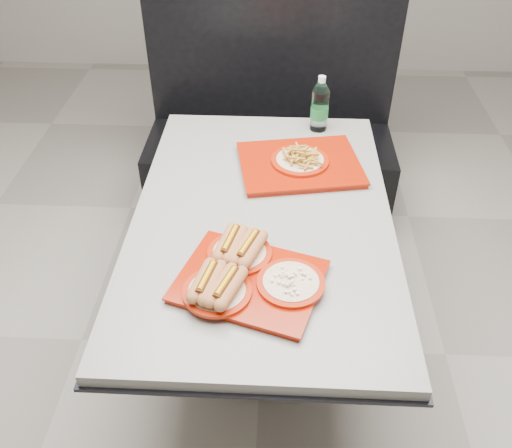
{
  "coord_description": "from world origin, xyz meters",
  "views": [
    {
      "loc": [
        0.05,
        -1.49,
        1.93
      ],
      "look_at": [
        -0.02,
        -0.16,
        0.83
      ],
      "focal_mm": 38.0,
      "sensor_mm": 36.0,
      "label": 1
    }
  ],
  "objects_px": {
    "diner_table": "(262,248)",
    "tray_near": "(244,274)",
    "tray_far": "(300,162)",
    "booth_bench": "(270,139)",
    "water_bottle": "(320,107)"
  },
  "relations": [
    {
      "from": "diner_table",
      "to": "tray_far",
      "type": "bearing_deg",
      "value": 65.59
    },
    {
      "from": "booth_bench",
      "to": "tray_near",
      "type": "bearing_deg",
      "value": -91.63
    },
    {
      "from": "diner_table",
      "to": "tray_near",
      "type": "xyz_separation_m",
      "value": [
        -0.04,
        -0.34,
        0.2
      ]
    },
    {
      "from": "tray_far",
      "to": "diner_table",
      "type": "bearing_deg",
      "value": -114.41
    },
    {
      "from": "booth_bench",
      "to": "tray_near",
      "type": "xyz_separation_m",
      "value": [
        -0.04,
        -1.44,
        0.38
      ]
    },
    {
      "from": "tray_near",
      "to": "booth_bench",
      "type": "bearing_deg",
      "value": 88.37
    },
    {
      "from": "booth_bench",
      "to": "tray_far",
      "type": "height_order",
      "value": "booth_bench"
    },
    {
      "from": "water_bottle",
      "to": "tray_near",
      "type": "bearing_deg",
      "value": -105.32
    },
    {
      "from": "tray_near",
      "to": "tray_far",
      "type": "xyz_separation_m",
      "value": [
        0.17,
        0.64,
        -0.01
      ]
    },
    {
      "from": "tray_near",
      "to": "diner_table",
      "type": "bearing_deg",
      "value": 83.18
    },
    {
      "from": "diner_table",
      "to": "tray_far",
      "type": "distance_m",
      "value": 0.38
    },
    {
      "from": "booth_bench",
      "to": "tray_near",
      "type": "distance_m",
      "value": 1.49
    },
    {
      "from": "tray_near",
      "to": "tray_far",
      "type": "relative_size",
      "value": 0.96
    },
    {
      "from": "booth_bench",
      "to": "water_bottle",
      "type": "bearing_deg",
      "value": -66.04
    },
    {
      "from": "tray_far",
      "to": "water_bottle",
      "type": "distance_m",
      "value": 0.33
    }
  ]
}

